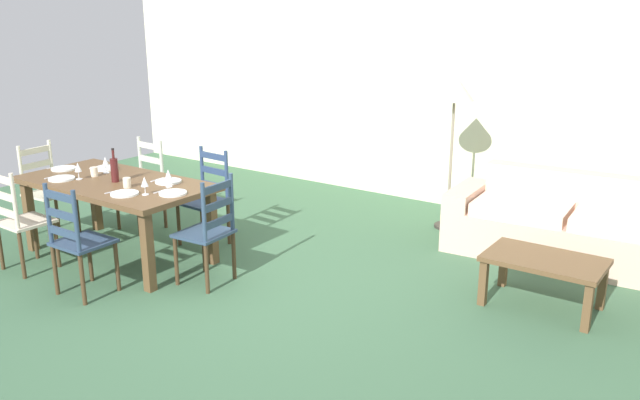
{
  "coord_description": "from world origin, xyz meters",
  "views": [
    {
      "loc": [
        3.5,
        -3.9,
        2.32
      ],
      "look_at": [
        0.46,
        0.45,
        0.75
      ],
      "focal_mm": 37.04,
      "sensor_mm": 36.0,
      "label": 1
    }
  ],
  "objects_px": {
    "wine_glass_far_right": "(168,175)",
    "couch": "(572,229)",
    "wine_bottle": "(114,169)",
    "dining_table": "(115,190)",
    "dining_chair_near_left": "(20,220)",
    "dining_chair_head_east": "(209,231)",
    "dining_chair_far_left": "(143,185)",
    "wine_glass_near_right": "(145,182)",
    "dining_chair_head_west": "(46,190)",
    "standing_lamp": "(454,97)",
    "wine_glass_far_left": "(105,162)",
    "coffee_table": "(544,265)",
    "coffee_cup_secondary": "(94,172)",
    "dining_chair_near_right": "(78,241)",
    "wine_glass_near_left": "(78,168)",
    "coffee_cup_primary": "(127,183)",
    "dining_chair_far_right": "(206,198)"
  },
  "relations": [
    {
      "from": "wine_glass_far_right",
      "to": "coffee_cup_primary",
      "type": "bearing_deg",
      "value": -141.69
    },
    {
      "from": "coffee_cup_primary",
      "to": "dining_chair_near_right",
      "type": "bearing_deg",
      "value": -76.09
    },
    {
      "from": "dining_table",
      "to": "coffee_cup_primary",
      "type": "distance_m",
      "value": 0.32
    },
    {
      "from": "dining_chair_far_left",
      "to": "coffee_table",
      "type": "height_order",
      "value": "dining_chair_far_left"
    },
    {
      "from": "dining_chair_near_left",
      "to": "wine_glass_far_left",
      "type": "xyz_separation_m",
      "value": [
        0.13,
        0.87,
        0.38
      ]
    },
    {
      "from": "coffee_cup_secondary",
      "to": "wine_glass_far_right",
      "type": "bearing_deg",
      "value": 9.46
    },
    {
      "from": "dining_chair_near_left",
      "to": "dining_chair_far_right",
      "type": "distance_m",
      "value": 1.71
    },
    {
      "from": "wine_glass_far_left",
      "to": "coffee_table",
      "type": "relative_size",
      "value": 0.18
    },
    {
      "from": "dining_chair_near_left",
      "to": "couch",
      "type": "xyz_separation_m",
      "value": [
        3.99,
        3.13,
        -0.19
      ]
    },
    {
      "from": "wine_glass_near_left",
      "to": "coffee_table",
      "type": "relative_size",
      "value": 0.18
    },
    {
      "from": "dining_chair_far_right",
      "to": "dining_chair_head_west",
      "type": "distance_m",
      "value": 1.74
    },
    {
      "from": "wine_bottle",
      "to": "coffee_cup_primary",
      "type": "relative_size",
      "value": 3.51
    },
    {
      "from": "couch",
      "to": "dining_chair_far_right",
      "type": "bearing_deg",
      "value": -151.99
    },
    {
      "from": "wine_bottle",
      "to": "coffee_cup_secondary",
      "type": "height_order",
      "value": "wine_bottle"
    },
    {
      "from": "wine_glass_far_right",
      "to": "couch",
      "type": "xyz_separation_m",
      "value": [
        2.98,
        2.27,
        -0.57
      ]
    },
    {
      "from": "dining_chair_head_east",
      "to": "coffee_table",
      "type": "distance_m",
      "value": 2.76
    },
    {
      "from": "wine_glass_far_left",
      "to": "coffee_table",
      "type": "height_order",
      "value": "wine_glass_far_left"
    },
    {
      "from": "dining_chair_head_east",
      "to": "coffee_cup_secondary",
      "type": "distance_m",
      "value": 1.49
    },
    {
      "from": "coffee_table",
      "to": "dining_chair_head_east",
      "type": "bearing_deg",
      "value": -154.97
    },
    {
      "from": "dining_table",
      "to": "wine_glass_far_left",
      "type": "height_order",
      "value": "wine_glass_far_left"
    },
    {
      "from": "dining_chair_far_right",
      "to": "wine_glass_far_right",
      "type": "bearing_deg",
      "value": -76.68
    },
    {
      "from": "wine_glass_near_right",
      "to": "coffee_table",
      "type": "bearing_deg",
      "value": 23.87
    },
    {
      "from": "dining_chair_far_right",
      "to": "wine_bottle",
      "type": "height_order",
      "value": "wine_bottle"
    },
    {
      "from": "wine_bottle",
      "to": "dining_table",
      "type": "bearing_deg",
      "value": 156.26
    },
    {
      "from": "dining_chair_head_east",
      "to": "wine_glass_far_right",
      "type": "xyz_separation_m",
      "value": [
        -0.58,
        0.11,
        0.38
      ]
    },
    {
      "from": "dining_chair_head_west",
      "to": "dining_chair_head_east",
      "type": "height_order",
      "value": "same"
    },
    {
      "from": "dining_chair_head_east",
      "to": "wine_glass_near_right",
      "type": "relative_size",
      "value": 5.96
    },
    {
      "from": "wine_glass_near_left",
      "to": "wine_glass_near_right",
      "type": "distance_m",
      "value": 0.92
    },
    {
      "from": "dining_chair_head_east",
      "to": "wine_glass_far_left",
      "type": "height_order",
      "value": "dining_chair_head_east"
    },
    {
      "from": "dining_chair_head_east",
      "to": "couch",
      "type": "bearing_deg",
      "value": 44.79
    },
    {
      "from": "wine_glass_near_left",
      "to": "wine_glass_near_right",
      "type": "xyz_separation_m",
      "value": [
        0.92,
        0.0,
        0.0
      ]
    },
    {
      "from": "dining_chair_far_left",
      "to": "wine_glass_near_right",
      "type": "xyz_separation_m",
      "value": [
        1.08,
        -0.88,
        0.38
      ]
    },
    {
      "from": "dining_chair_head_west",
      "to": "standing_lamp",
      "type": "relative_size",
      "value": 0.59
    },
    {
      "from": "coffee_table",
      "to": "wine_bottle",
      "type": "bearing_deg",
      "value": -161.49
    },
    {
      "from": "dining_chair_head_east",
      "to": "wine_glass_far_left",
      "type": "bearing_deg",
      "value": 175.47
    },
    {
      "from": "dining_chair_far_left",
      "to": "standing_lamp",
      "type": "relative_size",
      "value": 0.59
    },
    {
      "from": "dining_chair_near_left",
      "to": "dining_chair_near_right",
      "type": "xyz_separation_m",
      "value": [
        0.89,
        -0.03,
        0.0
      ]
    },
    {
      "from": "dining_chair_near_right",
      "to": "dining_chair_head_east",
      "type": "distance_m",
      "value": 1.06
    },
    {
      "from": "dining_chair_far_left",
      "to": "coffee_table",
      "type": "xyz_separation_m",
      "value": [
        4.13,
        0.47,
        -0.12
      ]
    },
    {
      "from": "dining_chair_far_left",
      "to": "dining_chair_near_left",
      "type": "bearing_deg",
      "value": -88.49
    },
    {
      "from": "standing_lamp",
      "to": "dining_chair_head_west",
      "type": "bearing_deg",
      "value": -142.42
    },
    {
      "from": "wine_glass_near_right",
      "to": "coffee_cup_secondary",
      "type": "relative_size",
      "value": 1.79
    },
    {
      "from": "wine_glass_near_right",
      "to": "standing_lamp",
      "type": "bearing_deg",
      "value": 59.71
    },
    {
      "from": "dining_chair_far_left",
      "to": "dining_chair_far_right",
      "type": "relative_size",
      "value": 1.0
    },
    {
      "from": "wine_glass_near_left",
      "to": "dining_table",
      "type": "bearing_deg",
      "value": 25.73
    },
    {
      "from": "dining_chair_far_right",
      "to": "wine_glass_far_right",
      "type": "height_order",
      "value": "dining_chair_far_right"
    },
    {
      "from": "dining_chair_near_left",
      "to": "dining_chair_head_east",
      "type": "xyz_separation_m",
      "value": [
        1.6,
        0.75,
        0.0
      ]
    },
    {
      "from": "wine_glass_near_right",
      "to": "couch",
      "type": "height_order",
      "value": "wine_glass_near_right"
    },
    {
      "from": "wine_bottle",
      "to": "wine_glass_near_left",
      "type": "relative_size",
      "value": 1.96
    },
    {
      "from": "dining_chair_far_right",
      "to": "wine_glass_far_left",
      "type": "height_order",
      "value": "dining_chair_far_right"
    }
  ]
}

